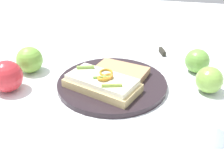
{
  "coord_description": "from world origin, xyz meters",
  "views": [
    {
      "loc": [
        -0.61,
        -0.15,
        0.38
      ],
      "look_at": [
        0.0,
        0.0,
        0.03
      ],
      "focal_mm": 43.49,
      "sensor_mm": 36.0,
      "label": 1
    }
  ],
  "objects_px": {
    "apple_3": "(7,76)",
    "knife": "(161,50)",
    "apple_4": "(30,60)",
    "apple_2": "(197,61)",
    "apple_1": "(209,80)",
    "bread_slice_side": "(121,71)",
    "sandwich": "(102,83)",
    "plate": "(112,83)"
  },
  "relations": [
    {
      "from": "apple_4",
      "to": "knife",
      "type": "height_order",
      "value": "apple_4"
    },
    {
      "from": "sandwich",
      "to": "knife",
      "type": "height_order",
      "value": "sandwich"
    },
    {
      "from": "sandwich",
      "to": "apple_2",
      "type": "relative_size",
      "value": 2.97
    },
    {
      "from": "bread_slice_side",
      "to": "knife",
      "type": "xyz_separation_m",
      "value": [
        0.21,
        -0.1,
        -0.02
      ]
    },
    {
      "from": "sandwich",
      "to": "apple_1",
      "type": "distance_m",
      "value": 0.27
    },
    {
      "from": "apple_3",
      "to": "bread_slice_side",
      "type": "bearing_deg",
      "value": -64.79
    },
    {
      "from": "apple_3",
      "to": "knife",
      "type": "bearing_deg",
      "value": -47.33
    },
    {
      "from": "bread_slice_side",
      "to": "apple_1",
      "type": "height_order",
      "value": "apple_1"
    },
    {
      "from": "plate",
      "to": "knife",
      "type": "bearing_deg",
      "value": -23.5
    },
    {
      "from": "bread_slice_side",
      "to": "apple_3",
      "type": "distance_m",
      "value": 0.3
    },
    {
      "from": "apple_1",
      "to": "apple_4",
      "type": "distance_m",
      "value": 0.5
    },
    {
      "from": "knife",
      "to": "plate",
      "type": "bearing_deg",
      "value": 135.06
    },
    {
      "from": "sandwich",
      "to": "apple_3",
      "type": "xyz_separation_m",
      "value": [
        -0.04,
        0.24,
        0.01
      ]
    },
    {
      "from": "apple_4",
      "to": "knife",
      "type": "relative_size",
      "value": 0.71
    },
    {
      "from": "knife",
      "to": "apple_3",
      "type": "bearing_deg",
      "value": 111.23
    },
    {
      "from": "apple_1",
      "to": "apple_2",
      "type": "xyz_separation_m",
      "value": [
        0.11,
        0.03,
        0.0
      ]
    },
    {
      "from": "apple_4",
      "to": "plate",
      "type": "bearing_deg",
      "value": -95.46
    },
    {
      "from": "apple_3",
      "to": "apple_2",
      "type": "bearing_deg",
      "value": -65.22
    },
    {
      "from": "bread_slice_side",
      "to": "apple_2",
      "type": "height_order",
      "value": "apple_2"
    },
    {
      "from": "apple_2",
      "to": "apple_4",
      "type": "distance_m",
      "value": 0.49
    },
    {
      "from": "apple_3",
      "to": "knife",
      "type": "distance_m",
      "value": 0.5
    },
    {
      "from": "apple_3",
      "to": "plate",
      "type": "bearing_deg",
      "value": -71.87
    },
    {
      "from": "apple_1",
      "to": "knife",
      "type": "xyz_separation_m",
      "value": [
        0.23,
        0.14,
        -0.03
      ]
    },
    {
      "from": "plate",
      "to": "bread_slice_side",
      "type": "height_order",
      "value": "bread_slice_side"
    },
    {
      "from": "apple_2",
      "to": "apple_4",
      "type": "bearing_deg",
      "value": 103.4
    },
    {
      "from": "apple_2",
      "to": "apple_4",
      "type": "height_order",
      "value": "apple_4"
    },
    {
      "from": "sandwich",
      "to": "apple_1",
      "type": "xyz_separation_m",
      "value": [
        0.07,
        -0.26,
        0.0
      ]
    },
    {
      "from": "bread_slice_side",
      "to": "knife",
      "type": "relative_size",
      "value": 1.31
    },
    {
      "from": "sandwich",
      "to": "knife",
      "type": "relative_size",
      "value": 1.92
    },
    {
      "from": "sandwich",
      "to": "apple_4",
      "type": "relative_size",
      "value": 2.71
    },
    {
      "from": "sandwich",
      "to": "apple_2",
      "type": "xyz_separation_m",
      "value": [
        0.18,
        -0.24,
        0.0
      ]
    },
    {
      "from": "sandwich",
      "to": "knife",
      "type": "xyz_separation_m",
      "value": [
        0.3,
        -0.13,
        -0.02
      ]
    },
    {
      "from": "apple_1",
      "to": "apple_4",
      "type": "relative_size",
      "value": 0.9
    },
    {
      "from": "apple_1",
      "to": "apple_2",
      "type": "bearing_deg",
      "value": 13.55
    },
    {
      "from": "apple_2",
      "to": "knife",
      "type": "bearing_deg",
      "value": 43.2
    },
    {
      "from": "apple_2",
      "to": "knife",
      "type": "relative_size",
      "value": 0.65
    },
    {
      "from": "apple_1",
      "to": "apple_3",
      "type": "height_order",
      "value": "apple_3"
    },
    {
      "from": "knife",
      "to": "apple_1",
      "type": "bearing_deg",
      "value": -170.21
    },
    {
      "from": "plate",
      "to": "sandwich",
      "type": "relative_size",
      "value": 1.4
    },
    {
      "from": "bread_slice_side",
      "to": "plate",
      "type": "bearing_deg",
      "value": 84.15
    },
    {
      "from": "bread_slice_side",
      "to": "apple_3",
      "type": "bearing_deg",
      "value": 38.75
    },
    {
      "from": "plate",
      "to": "sandwich",
      "type": "xyz_separation_m",
      "value": [
        -0.04,
        0.02,
        0.02
      ]
    }
  ]
}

